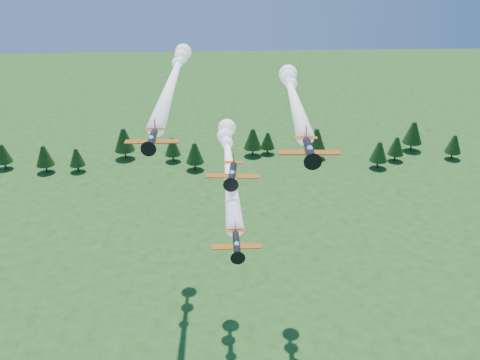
{
  "coord_description": "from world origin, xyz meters",
  "views": [
    {
      "loc": [
        -2.23,
        -67.98,
        77.51
      ],
      "look_at": [
        1.16,
        0.0,
        45.06
      ],
      "focal_mm": 40.0,
      "sensor_mm": 36.0,
      "label": 1
    }
  ],
  "objects_px": {
    "plane_lead": "(229,160)",
    "plane_slot": "(232,173)",
    "plane_left": "(174,76)",
    "plane_right": "(293,94)"
  },
  "relations": [
    {
      "from": "plane_lead",
      "to": "plane_slot",
      "type": "height_order",
      "value": "plane_slot"
    },
    {
      "from": "plane_left",
      "to": "plane_right",
      "type": "xyz_separation_m",
      "value": [
        21.57,
        -9.38,
        -1.12
      ]
    },
    {
      "from": "plane_right",
      "to": "plane_slot",
      "type": "distance_m",
      "value": 20.75
    },
    {
      "from": "plane_left",
      "to": "plane_slot",
      "type": "relative_size",
      "value": 6.56
    },
    {
      "from": "plane_lead",
      "to": "plane_right",
      "type": "height_order",
      "value": "plane_right"
    },
    {
      "from": "plane_lead",
      "to": "plane_left",
      "type": "xyz_separation_m",
      "value": [
        -9.99,
        12.31,
        12.36
      ]
    },
    {
      "from": "plane_left",
      "to": "plane_lead",
      "type": "bearing_deg",
      "value": -49.41
    },
    {
      "from": "plane_slot",
      "to": "plane_lead",
      "type": "bearing_deg",
      "value": 96.43
    },
    {
      "from": "plane_lead",
      "to": "plane_slot",
      "type": "xyz_separation_m",
      "value": [
        0.24,
        -12.48,
        3.21
      ]
    },
    {
      "from": "plane_left",
      "to": "plane_right",
      "type": "bearing_deg",
      "value": -21.97
    }
  ]
}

